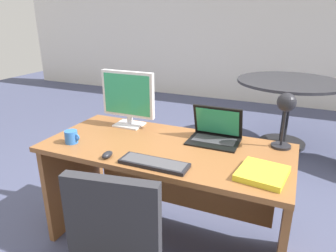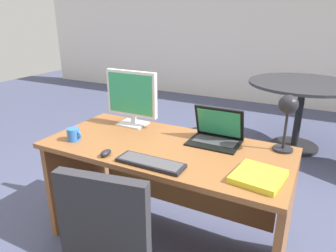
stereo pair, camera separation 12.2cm
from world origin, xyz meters
name	(u,v)px [view 2 (the right image)]	position (x,y,z in m)	size (l,w,h in m)	color
ground	(228,159)	(0.00, 1.50, 0.00)	(12.00, 12.00, 0.00)	#474C6B
back_wall	(279,22)	(0.00, 4.04, 1.40)	(10.00, 0.10, 2.80)	silver
desk	(169,175)	(0.00, 0.05, 0.51)	(1.54, 0.71, 0.74)	brown
monitor	(132,96)	(-0.40, 0.24, 0.96)	(0.40, 0.16, 0.40)	silver
laptop	(217,131)	(0.26, 0.22, 0.81)	(0.32, 0.24, 0.22)	black
keyboard	(151,163)	(0.05, -0.26, 0.76)	(0.39, 0.12, 0.02)	black
mouse	(106,153)	(-0.24, -0.29, 0.76)	(0.05, 0.08, 0.04)	black
desk_lamp	(287,112)	(0.66, 0.24, 1.00)	(0.12, 0.14, 0.35)	black
book	(258,176)	(0.60, -0.15, 0.76)	(0.26, 0.28, 0.03)	yellow
coffee_mug	(74,134)	(-0.57, -0.20, 0.79)	(0.11, 0.08, 0.08)	blue
meeting_table	(301,99)	(0.62, 2.15, 0.61)	(1.20, 1.20, 0.80)	black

